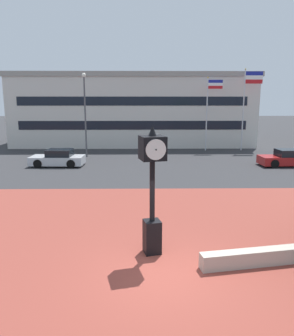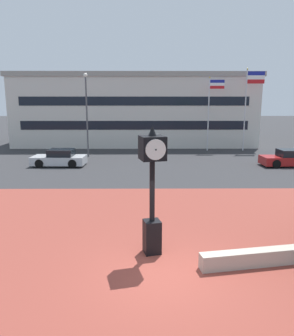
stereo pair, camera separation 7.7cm
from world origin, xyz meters
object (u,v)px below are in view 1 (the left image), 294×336
Objects in this scene: street_clock at (152,185)px; civic_building at (134,109)px; flagpole_primary at (209,108)px; street_lamp_post at (85,107)px; car_street_mid at (58,159)px; flagpole_secondary at (246,101)px; car_street_near at (287,158)px.

civic_building reaches higher than street_clock.
street_lamp_post is at bearing -162.24° from flagpole_primary.
flagpole_secondary reaches higher than car_street_mid.
flagpole_secondary is at bearing 13.63° from street_lamp_post.
car_street_mid is at bearing -109.60° from civic_building.
flagpole_secondary is 15.77m from street_lamp_post.
street_clock is 1.04× the size of car_street_mid.
street_lamp_post is at bearing 72.41° from car_street_near.
car_street_mid is 16.90m from civic_building.
flagpole_primary is at bearing 60.74° from street_clock.
car_street_near is at bearing -89.04° from car_street_mid.
car_street_near is at bearing -52.45° from civic_building.
street_clock is 0.16× the size of civic_building.
flagpole_secondary is at bearing -34.31° from civic_building.
flagpole_primary is at bearing 17.76° from street_lamp_post.
car_street_mid is 19.10m from flagpole_secondary.
flagpole_secondary is (16.84, 7.90, 4.37)m from car_street_mid.
civic_building reaches higher than car_street_near.
street_clock is 23.94m from flagpole_primary.
civic_building reaches higher than flagpole_primary.
street_clock is 16.69m from car_street_mid.
car_street_near is 1.01× the size of car_street_mid.
flagpole_primary is 0.99× the size of street_lamp_post.
civic_building is (-7.56, 7.70, -0.32)m from flagpole_primary.
street_clock is at bearing -74.62° from street_lamp_post.
flagpole_secondary reaches higher than car_street_near.
car_street_near is at bearing 39.76° from street_clock.
car_street_near is at bearing -83.69° from flagpole_secondary.
civic_building is at bearing 78.39° from street_clock.
street_clock is 20.13m from street_lamp_post.
car_street_near is 10.07m from flagpole_primary.
flagpole_primary is (6.28, 23.02, 1.91)m from street_clock.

